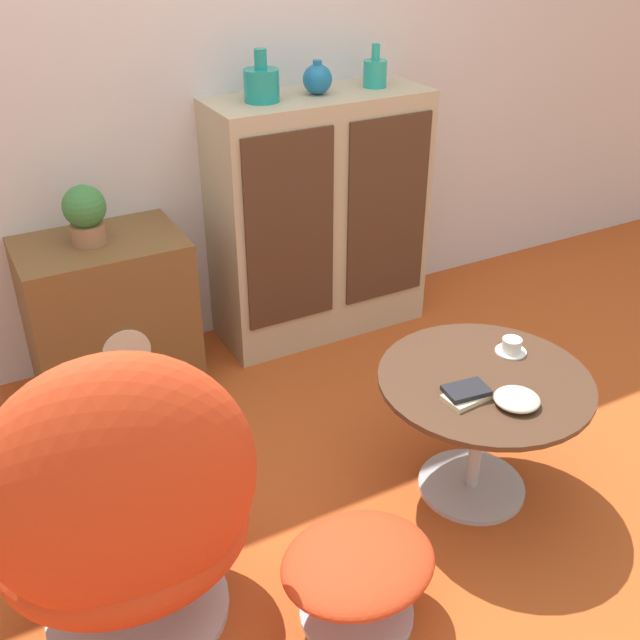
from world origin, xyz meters
TOP-DOWN VIEW (x-y plane):
  - ground_plane at (0.00, 0.00)m, footprint 12.00×12.00m
  - wall_back at (0.00, 1.41)m, footprint 6.40×0.06m
  - sideboard at (0.51, 1.20)m, footprint 0.93×0.37m
  - tv_console at (-0.45, 1.17)m, footprint 0.62×0.43m
  - egg_chair at (-0.72, -0.05)m, footprint 0.73×0.68m
  - ottoman at (-0.18, -0.29)m, footprint 0.44×0.37m
  - coffee_table at (0.44, -0.04)m, footprint 0.68×0.68m
  - vase_leftmost at (0.26, 1.20)m, footprint 0.14×0.14m
  - vase_inner_left at (0.50, 1.20)m, footprint 0.12×0.12m
  - vase_inner_right at (0.77, 1.20)m, footprint 0.10×0.10m
  - potted_plant at (-0.48, 1.17)m, footprint 0.16×0.16m
  - teacup at (0.61, 0.04)m, footprint 0.10×0.10m
  - book_stack at (0.31, -0.09)m, footprint 0.15×0.11m
  - bowl at (0.43, -0.19)m, footprint 0.14×0.14m

SIDE VIEW (x-z plane):
  - ground_plane at x=0.00m, z-range 0.00..0.00m
  - ottoman at x=-0.18m, z-range 0.06..0.31m
  - tv_console at x=-0.45m, z-range 0.00..0.64m
  - coffee_table at x=0.44m, z-range 0.11..0.57m
  - egg_chair at x=-0.72m, z-range -0.03..0.90m
  - book_stack at x=0.31m, z-range 0.46..0.49m
  - bowl at x=0.43m, z-range 0.46..0.49m
  - teacup at x=0.61m, z-range 0.45..0.50m
  - sideboard at x=0.51m, z-range 0.00..1.07m
  - potted_plant at x=-0.48m, z-range 0.65..0.87m
  - vase_inner_right at x=0.77m, z-range 1.05..1.22m
  - vase_inner_left at x=0.50m, z-range 1.07..1.20m
  - vase_leftmost at x=0.26m, z-range 1.04..1.24m
  - wall_back at x=0.00m, z-range 0.00..2.60m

